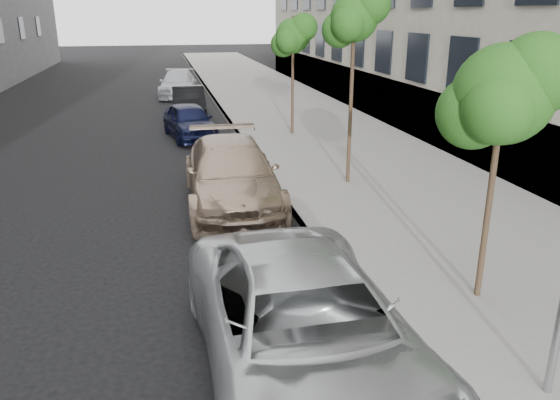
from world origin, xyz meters
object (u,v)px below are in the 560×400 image
object	(u,v)px
tree_mid	(355,18)
suv	(231,174)
tree_near	(505,94)
tree_far	(294,36)
sedan_black	(189,102)
sedan_rear	(178,84)
minivan	(306,330)
sedan_blue	(189,121)

from	to	relation	value
tree_mid	suv	world-z (taller)	tree_mid
tree_near	tree_far	size ratio (longest dim) A/B	0.95
tree_far	sedan_black	size ratio (longest dim) A/B	1.07
tree_far	suv	distance (m)	8.56
tree_mid	sedan_rear	xyz separation A→B (m)	(-3.84, 18.26, -3.70)
tree_near	suv	size ratio (longest dim) A/B	0.77
tree_near	minivan	world-z (taller)	tree_near
minivan	sedan_rear	world-z (taller)	minivan
sedan_black	sedan_rear	xyz separation A→B (m)	(-0.19, 6.57, 0.03)
sedan_blue	sedan_black	bearing A→B (deg)	77.78
tree_near	suv	xyz separation A→B (m)	(-3.33, 5.69, -2.63)
minivan	sedan_rear	bearing A→B (deg)	90.18
suv	sedan_rear	bearing A→B (deg)	93.59
sedan_rear	suv	bearing A→B (deg)	-82.43
tree_near	minivan	bearing A→B (deg)	-157.28
suv	sedan_blue	world-z (taller)	suv
suv	sedan_blue	bearing A→B (deg)	96.05
tree_near	sedan_rear	size ratio (longest dim) A/B	0.85
suv	tree_near	bearing A→B (deg)	-57.63
sedan_rear	tree_mid	bearing A→B (deg)	-72.09
tree_mid	minivan	distance (m)	9.30
tree_mid	minivan	world-z (taller)	tree_mid
tree_far	suv	xyz separation A→B (m)	(-3.33, -7.31, -2.95)
tree_near	tree_far	distance (m)	13.00
tree_mid	minivan	bearing A→B (deg)	-112.86
tree_mid	suv	xyz separation A→B (m)	(-3.33, -0.81, -3.62)
tree_far	sedan_black	world-z (taller)	tree_far
minivan	suv	bearing A→B (deg)	89.06
tree_mid	minivan	size ratio (longest dim) A/B	0.90
tree_far	sedan_blue	xyz separation A→B (m)	(-3.88, 0.63, -3.08)
tree_near	sedan_black	xyz separation A→B (m)	(-3.65, 18.20, -2.74)
tree_far	sedan_rear	bearing A→B (deg)	108.07
tree_near	sedan_black	bearing A→B (deg)	101.34
sedan_blue	sedan_black	world-z (taller)	sedan_black
tree_mid	sedan_blue	xyz separation A→B (m)	(-3.88, 7.13, -3.76)
tree_near	suv	world-z (taller)	tree_near
tree_near	sedan_black	distance (m)	18.76
tree_near	sedan_rear	distance (m)	25.21
suv	sedan_rear	world-z (taller)	suv
tree_near	sedan_rear	xyz separation A→B (m)	(-3.84, 24.76, -2.71)
suv	minivan	bearing A→B (deg)	-87.95
suv	sedan_black	world-z (taller)	suv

